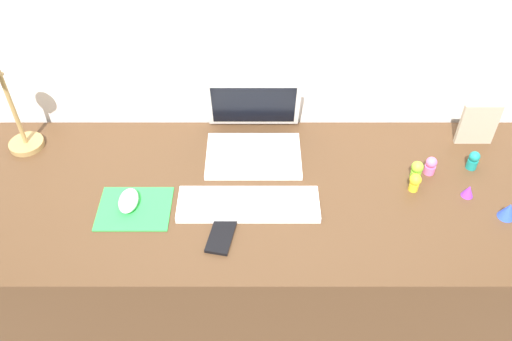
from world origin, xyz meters
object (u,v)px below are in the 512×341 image
(laptop, at_px, (252,133))
(toy_figurine_blue, at_px, (506,210))
(cell_phone, at_px, (220,235))
(toy_figurine_lime, at_px, (415,169))
(mouse, at_px, (127,201))
(picture_frame, at_px, (476,124))
(keyboard, at_px, (247,204))
(desk_lamp, at_px, (7,113))
(toy_figurine_teal, at_px, (471,159))
(toy_figurine_yellow, at_px, (413,181))
(toy_figurine_pink, at_px, (429,165))
(toy_figurine_purple, at_px, (466,190))

(laptop, height_order, toy_figurine_blue, laptop)
(cell_phone, bearing_deg, toy_figurine_lime, 33.26)
(toy_figurine_lime, bearing_deg, laptop, 163.16)
(mouse, relative_size, picture_frame, 0.64)
(cell_phone, bearing_deg, keyboard, 68.23)
(laptop, bearing_deg, keyboard, -92.97)
(desk_lamp, relative_size, picture_frame, 2.21)
(desk_lamp, relative_size, toy_figurine_blue, 6.40)
(toy_figurine_lime, bearing_deg, keyboard, -166.54)
(picture_frame, relative_size, toy_figurine_teal, 2.37)
(toy_figurine_blue, bearing_deg, toy_figurine_teal, 101.07)
(desk_lamp, xyz_separation_m, toy_figurine_blue, (1.46, -0.28, -0.13))
(laptop, distance_m, toy_figurine_yellow, 0.52)
(mouse, xyz_separation_m, toy_figurine_pink, (0.90, 0.14, 0.01))
(laptop, height_order, toy_figurine_teal, laptop)
(desk_lamp, bearing_deg, toy_figurine_blue, -10.95)
(cell_phone, bearing_deg, laptop, 88.61)
(laptop, xyz_separation_m, cell_phone, (-0.09, -0.38, -0.05))
(toy_figurine_purple, bearing_deg, desk_lamp, 171.76)
(toy_figurine_pink, bearing_deg, keyboard, -165.56)
(keyboard, height_order, cell_phone, keyboard)
(cell_phone, relative_size, toy_figurine_pink, 2.13)
(mouse, xyz_separation_m, toy_figurine_blue, (1.08, -0.04, 0.00))
(toy_figurine_teal, bearing_deg, toy_figurine_pink, -170.79)
(toy_figurine_yellow, xyz_separation_m, toy_figurine_lime, (0.02, 0.05, 0.00))
(mouse, height_order, desk_lamp, desk_lamp)
(picture_frame, height_order, toy_figurine_lime, picture_frame)
(laptop, relative_size, desk_lamp, 0.90)
(desk_lamp, bearing_deg, toy_figurine_yellow, -8.14)
(toy_figurine_purple, distance_m, toy_figurine_yellow, 0.16)
(desk_lamp, bearing_deg, toy_figurine_pink, -4.46)
(toy_figurine_lime, bearing_deg, picture_frame, 36.52)
(toy_figurine_teal, bearing_deg, picture_frame, 72.23)
(picture_frame, height_order, toy_figurine_teal, picture_frame)
(toy_figurine_pink, bearing_deg, toy_figurine_teal, 9.21)
(keyboard, bearing_deg, desk_lamp, 161.44)
(keyboard, xyz_separation_m, toy_figurine_purple, (0.65, 0.04, 0.01))
(keyboard, bearing_deg, toy_figurine_purple, 3.95)
(picture_frame, bearing_deg, toy_figurine_teal, -107.77)
(laptop, bearing_deg, toy_figurine_blue, -23.34)
(toy_figurine_blue, relative_size, toy_figurine_yellow, 0.87)
(laptop, bearing_deg, toy_figurine_purple, -19.72)
(mouse, relative_size, cell_phone, 0.75)
(keyboard, height_order, mouse, mouse)
(toy_figurine_teal, bearing_deg, keyboard, -166.57)
(mouse, bearing_deg, cell_phone, -22.94)
(picture_frame, bearing_deg, cell_phone, -153.65)
(laptop, relative_size, toy_figurine_blue, 5.78)
(picture_frame, relative_size, toy_figurine_lime, 2.43)
(toy_figurine_teal, bearing_deg, laptop, 171.13)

